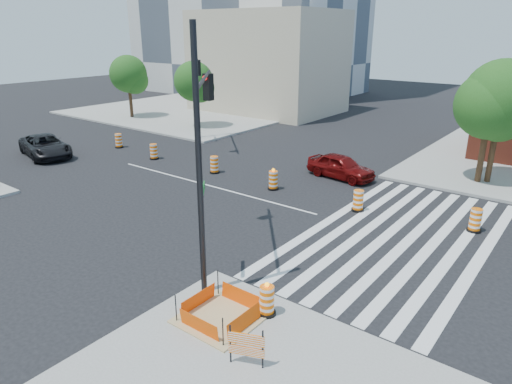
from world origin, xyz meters
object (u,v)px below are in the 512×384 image
dark_suv (45,146)px  signal_pole_se (202,131)px  red_coupe (341,166)px  signal_pole_nw (197,78)px

dark_suv → signal_pole_se: 20.44m
red_coupe → signal_pole_se: size_ratio=0.49×
red_coupe → dark_suv: size_ratio=0.78×
dark_suv → signal_pole_se: size_ratio=0.63×
dark_suv → signal_pole_nw: (5.79, 8.99, 4.17)m
red_coupe → signal_pole_nw: signal_pole_nw is taller
red_coupe → dark_suv: 19.81m
signal_pole_se → red_coupe: bearing=-33.9°
signal_pole_se → signal_pole_nw: 19.28m
signal_pole_se → signal_pole_nw: size_ratio=1.04×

